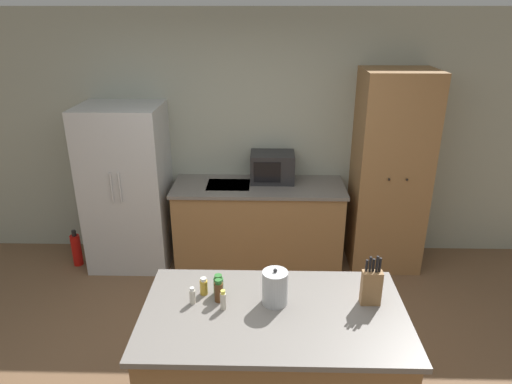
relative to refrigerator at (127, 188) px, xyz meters
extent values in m
cube|color=#9EA393|center=(1.25, 0.36, 0.44)|extent=(7.20, 0.06, 2.60)
cube|color=#B7BABC|center=(0.00, 0.00, 0.00)|extent=(0.81, 0.67, 1.71)
cylinder|color=silver|center=(-0.04, -0.35, 0.14)|extent=(0.02, 0.02, 0.30)
cylinder|color=silver|center=(0.04, -0.35, 0.14)|extent=(0.02, 0.02, 0.30)
cube|color=olive|center=(1.36, 0.02, -0.43)|extent=(1.73, 0.62, 0.85)
cube|color=slate|center=(1.36, 0.02, 0.02)|extent=(1.77, 0.66, 0.03)
cube|color=#9EA0A3|center=(1.05, 0.02, 0.03)|extent=(0.44, 0.34, 0.01)
cube|color=olive|center=(2.69, 0.04, 0.17)|extent=(0.71, 0.59, 2.05)
sphere|color=black|center=(2.61, -0.27, 0.21)|extent=(0.02, 0.02, 0.02)
sphere|color=black|center=(2.78, -0.27, 0.21)|extent=(0.02, 0.02, 0.02)
cube|color=olive|center=(1.49, -2.10, -0.42)|extent=(1.53, 0.84, 0.87)
cube|color=slate|center=(1.49, -2.10, 0.03)|extent=(1.59, 0.90, 0.03)
cube|color=#232326|center=(1.50, 0.15, 0.19)|extent=(0.45, 0.33, 0.30)
cube|color=black|center=(1.45, -0.02, 0.19)|extent=(0.27, 0.01, 0.21)
cube|color=olive|center=(2.08, -2.01, 0.16)|extent=(0.12, 0.06, 0.22)
cylinder|color=black|center=(2.04, -2.00, 0.31)|extent=(0.02, 0.02, 0.08)
cylinder|color=black|center=(2.06, -2.00, 0.32)|extent=(0.02, 0.02, 0.10)
cylinder|color=black|center=(2.08, -2.00, 0.32)|extent=(0.02, 0.02, 0.08)
cylinder|color=black|center=(2.10, -2.01, 0.33)|extent=(0.02, 0.02, 0.11)
cylinder|color=black|center=(2.12, -2.00, 0.32)|extent=(0.02, 0.02, 0.09)
cylinder|color=gold|center=(1.05, -1.93, 0.10)|extent=(0.05, 0.05, 0.10)
cylinder|color=silver|center=(1.05, -1.93, 0.16)|extent=(0.04, 0.04, 0.02)
cylinder|color=beige|center=(0.99, -2.03, 0.10)|extent=(0.04, 0.04, 0.09)
cylinder|color=silver|center=(0.99, -2.03, 0.15)|extent=(0.03, 0.03, 0.02)
cylinder|color=#563319|center=(1.15, -2.00, 0.11)|extent=(0.05, 0.05, 0.12)
cylinder|color=#286628|center=(1.15, -2.00, 0.19)|extent=(0.04, 0.04, 0.03)
cylinder|color=beige|center=(1.18, -2.08, 0.10)|extent=(0.04, 0.04, 0.11)
cylinder|color=#E5DB4C|center=(1.18, -2.08, 0.17)|extent=(0.03, 0.03, 0.02)
cylinder|color=#337033|center=(1.14, -1.93, 0.11)|extent=(0.06, 0.06, 0.11)
cylinder|color=#286628|center=(1.14, -1.93, 0.18)|extent=(0.05, 0.05, 0.02)
cylinder|color=#B2B5B7|center=(1.50, -2.01, 0.16)|extent=(0.16, 0.16, 0.22)
sphere|color=#262628|center=(1.50, -2.01, 0.28)|extent=(0.02, 0.02, 0.02)
cylinder|color=red|center=(-0.59, -0.11, -0.68)|extent=(0.10, 0.10, 0.35)
cylinder|color=black|center=(-0.59, -0.11, -0.48)|extent=(0.05, 0.05, 0.06)
camera|label=1|loc=(1.43, -4.35, 1.74)|focal=32.00mm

